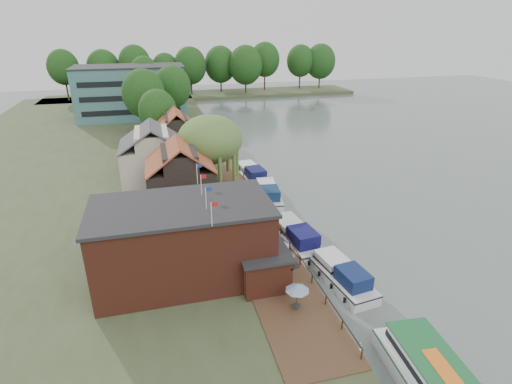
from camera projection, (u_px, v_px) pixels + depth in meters
ground at (341, 256)px, 41.55m from camera, size 260.00×260.00×0.00m
land_bank at (80, 168)px, 65.58m from camera, size 50.00×140.00×1.00m
quay_deck at (244, 215)px, 48.19m from camera, size 6.00×50.00×0.10m
quay_rail at (265, 207)px, 49.09m from camera, size 0.20×49.00×1.00m
pub at (206, 239)px, 35.59m from camera, size 20.00×11.00×7.30m
hotel_block at (131, 92)px, 96.03m from camera, size 25.40×12.40×12.30m
cottage_a at (180, 176)px, 48.49m from camera, size 8.60×7.60×8.50m
cottage_b at (153, 154)px, 56.71m from camera, size 9.60×8.60×8.50m
cottage_c at (177, 136)px, 65.66m from camera, size 7.60×7.60×8.50m
willow at (211, 154)px, 53.62m from camera, size 8.60×8.60×10.43m
umbrella_0 at (297, 297)px, 31.75m from camera, size 1.96×1.96×2.38m
umbrella_1 at (282, 264)px, 36.15m from camera, size 2.39×2.39×2.38m
umbrella_2 at (279, 252)px, 38.05m from camera, size 2.07×2.07×2.38m
umbrella_3 at (267, 237)px, 40.59m from camera, size 2.24×2.24×2.38m
umbrella_4 at (257, 221)px, 43.89m from camera, size 2.33×2.33×2.38m
umbrella_5 at (260, 213)px, 45.68m from camera, size 2.45×2.45×2.38m
cruiser_0 at (341, 272)px, 36.89m from camera, size 4.46×10.23×2.40m
cruiser_1 at (294, 233)px, 43.44m from camera, size 4.70×11.08×2.64m
cruiser_2 at (268, 191)px, 54.38m from camera, size 4.55×10.50×2.48m
cruiser_3 at (251, 172)px, 61.10m from camera, size 4.56×10.99×2.62m
swan at (360, 351)px, 29.26m from camera, size 0.44×0.44×0.44m
bank_tree_0 at (159, 120)px, 71.13m from camera, size 6.69×6.69×10.94m
bank_tree_1 at (145, 104)px, 78.77m from camera, size 8.29×8.29×13.49m
bank_tree_2 at (173, 97)px, 86.14m from camera, size 7.80×7.80×13.41m
bank_tree_3 at (146, 84)px, 103.33m from camera, size 7.10×7.10×13.91m
bank_tree_4 at (176, 85)px, 113.09m from camera, size 6.20×6.20×10.73m
bank_tree_5 at (152, 81)px, 118.05m from camera, size 7.38×7.38×11.31m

